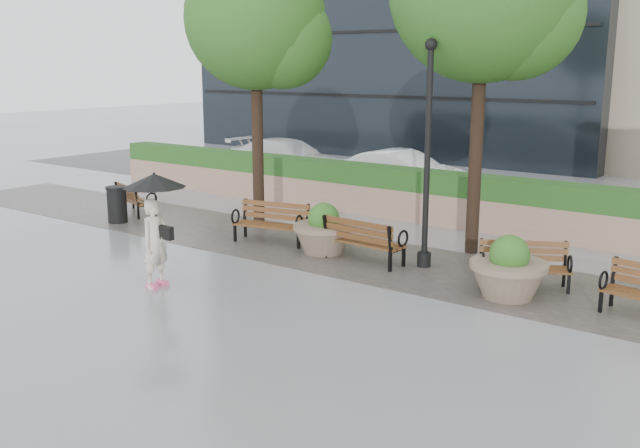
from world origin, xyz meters
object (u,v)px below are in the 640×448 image
Objects in this scene: planter_left at (324,234)px; car_left at (288,159)px; bench_2 at (364,249)px; pedestrian at (155,219)px; lamppost at (427,169)px; bench_1 at (271,231)px; trash_bin at (117,206)px; planter_right at (508,274)px; bench_3 at (523,275)px; bench_0 at (135,205)px; car_right at (403,173)px.

car_left reaches higher than planter_left.
pedestrian is at bearing 62.79° from bench_2.
lamppost is at bearing -154.79° from bench_2.
bench_1 is 2.02× the size of trash_bin.
bench_1 is at bearing 174.75° from planter_right.
planter_left reaches higher than bench_1.
lamppost reaches higher than bench_2.
bench_3 is 0.70m from planter_right.
car_left is (-11.67, 8.23, 0.26)m from planter_right.
bench_3 is at bearing 1.89° from planter_left.
bench_2 is 3.34m from planter_right.
trash_bin is at bearing -170.07° from car_left.
pedestrian reaches higher than bench_2.
trash_bin is 0.43× the size of pedestrian.
lamppost is at bearing 7.28° from trash_bin.
bench_1 is at bearing 8.96° from trash_bin.
planter_right is at bearing -63.38° from pedestrian.
pedestrian is at bearing -95.88° from bench_1.
bench_0 is at bearing -179.36° from lamppost.
lamppost is at bearing -42.87° from pedestrian.
planter_right is 0.30× the size of lamppost.
car_right is at bearing 2.46° from pedestrian.
car_right is (-2.28, 7.31, 0.25)m from planter_left.
car_right is (-4.55, 6.95, -1.32)m from lamppost.
planter_right is 14.28m from car_left.
bench_0 is at bearing 177.74° from planter_left.
bench_2 is at bearing -158.32° from lamppost.
lamppost is at bearing 157.43° from planter_right.
planter_right is at bearing -166.48° from bench_0.
bench_2 is 7.28m from trash_bin.
car_left reaches higher than planter_right.
bench_0 is 6.64m from planter_left.
bench_0 is at bearing 164.42° from bench_1.
planter_right reaches higher than bench_1.
pedestrian is at bearing -171.94° from car_right.
bench_3 is 0.35× the size of car_left.
car_right reaches higher than planter_left.
planter_left is (-4.44, -0.15, 0.18)m from bench_3.
bench_3 is 0.41× the size of car_right.
car_right is at bearing 130.48° from planter_right.
bench_1 is 9.60m from car_left.
lamppost is (-2.17, 0.21, 1.75)m from bench_3.
lamppost reaches higher than bench_3.
bench_0 is 0.90× the size of bench_1.
planter_left is 0.98× the size of planter_right.
planter_left is 0.63× the size of pedestrian.
car_left is (-7.26, 7.70, 0.26)m from planter_left.
car_left is at bearing 87.29° from car_right.
car_left is at bearing -67.56° from bench_0.
bench_1 is 5.96m from bench_3.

